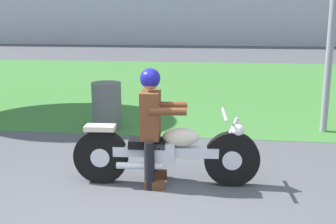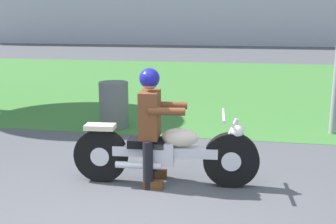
% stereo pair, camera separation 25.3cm
% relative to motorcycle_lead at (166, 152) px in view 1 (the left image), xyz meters
% --- Properties ---
extents(grass_verge, '(60.00, 12.00, 0.01)m').
position_rel_motorcycle_lead_xyz_m(grass_verge, '(-0.20, 8.04, -0.40)').
color(grass_verge, '#3D7533').
rests_on(grass_verge, ground).
extents(motorcycle_lead, '(2.24, 0.66, 0.89)m').
position_rel_motorcycle_lead_xyz_m(motorcycle_lead, '(0.00, 0.00, 0.00)').
color(motorcycle_lead, black).
rests_on(motorcycle_lead, ground).
extents(rider_lead, '(0.57, 0.48, 1.41)m').
position_rel_motorcycle_lead_xyz_m(rider_lead, '(-0.17, -0.01, 0.42)').
color(rider_lead, black).
rests_on(rider_lead, ground).
extents(trash_can, '(0.53, 0.53, 0.84)m').
position_rel_motorcycle_lead_xyz_m(trash_can, '(-1.43, 2.49, 0.02)').
color(trash_can, '#595E5B').
rests_on(trash_can, ground).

